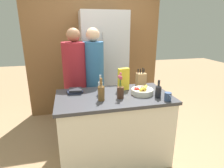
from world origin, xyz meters
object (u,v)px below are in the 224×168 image
(person_at_sink, at_px, (76,79))
(person_in_blue, at_px, (94,77))
(bottle_vinegar, at_px, (158,91))
(fruit_bowl, at_px, (142,91))
(cereal_box, at_px, (124,79))
(coffee_mug, at_px, (168,97))
(bottle_oil, at_px, (101,92))
(flower_vase, at_px, (120,90))
(bottle_wine, at_px, (100,87))
(book_stack, at_px, (75,91))
(refrigerator, at_px, (104,67))
(knife_block, at_px, (141,79))

(person_at_sink, bearing_deg, person_in_blue, -5.16)
(bottle_vinegar, bearing_deg, fruit_bowl, 133.59)
(cereal_box, relative_size, coffee_mug, 2.52)
(coffee_mug, bearing_deg, cereal_box, 128.47)
(cereal_box, bearing_deg, bottle_oil, -139.46)
(flower_vase, relative_size, bottle_wine, 1.26)
(coffee_mug, bearing_deg, book_stack, 153.96)
(bottle_oil, distance_m, bottle_vinegar, 0.70)
(flower_vase, height_order, person_in_blue, person_in_blue)
(refrigerator, distance_m, person_in_blue, 0.66)
(coffee_mug, xyz_separation_m, person_in_blue, (-0.74, 0.97, 0.02))
(refrigerator, relative_size, fruit_bowl, 7.08)
(bottle_wine, bearing_deg, bottle_vinegar, -23.18)
(book_stack, xyz_separation_m, person_in_blue, (0.31, 0.46, 0.05))
(person_at_sink, bearing_deg, coffee_mug, -42.72)
(refrigerator, relative_size, coffee_mug, 16.76)
(fruit_bowl, distance_m, coffee_mug, 0.35)
(bottle_vinegar, bearing_deg, bottle_oil, 174.52)
(refrigerator, bearing_deg, knife_block, -68.92)
(bottle_vinegar, bearing_deg, coffee_mug, -61.27)
(knife_block, relative_size, bottle_vinegar, 1.23)
(knife_block, bearing_deg, refrigerator, 111.08)
(knife_block, bearing_deg, person_at_sink, 156.84)
(knife_block, height_order, flower_vase, flower_vase)
(book_stack, bearing_deg, bottle_wine, -18.58)
(flower_vase, distance_m, bottle_wine, 0.29)
(bottle_vinegar, height_order, person_in_blue, person_in_blue)
(coffee_mug, distance_m, bottle_vinegar, 0.14)
(refrigerator, xyz_separation_m, fruit_bowl, (0.26, -1.30, -0.05))
(bottle_oil, bearing_deg, person_in_blue, 88.24)
(bottle_oil, height_order, bottle_vinegar, bottle_oil)
(bottle_oil, bearing_deg, refrigerator, 78.18)
(book_stack, relative_size, person_at_sink, 0.12)
(refrigerator, bearing_deg, flower_vase, -92.22)
(bottle_oil, xyz_separation_m, bottle_vinegar, (0.69, -0.07, -0.02))
(refrigerator, bearing_deg, bottle_wine, -102.59)
(knife_block, height_order, coffee_mug, knife_block)
(cereal_box, distance_m, bottle_oil, 0.48)
(cereal_box, bearing_deg, knife_block, 20.53)
(book_stack, height_order, bottle_vinegar, bottle_vinegar)
(book_stack, bearing_deg, person_at_sink, 85.93)
(flower_vase, xyz_separation_m, bottle_oil, (-0.24, -0.02, -0.00))
(fruit_bowl, xyz_separation_m, bottle_wine, (-0.52, 0.13, 0.06))
(flower_vase, xyz_separation_m, person_in_blue, (-0.21, 0.76, -0.03))
(bottle_oil, xyz_separation_m, bottle_wine, (0.03, 0.22, -0.01))
(cereal_box, distance_m, person_at_sink, 0.80)
(coffee_mug, bearing_deg, person_at_sink, 135.30)
(coffee_mug, height_order, bottle_vinegar, bottle_vinegar)
(flower_vase, relative_size, person_at_sink, 0.18)
(coffee_mug, distance_m, bottle_oil, 0.78)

